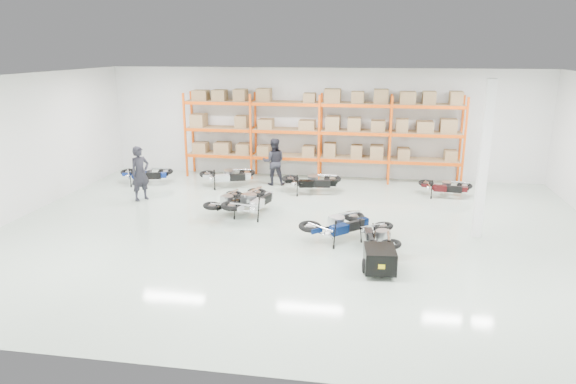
% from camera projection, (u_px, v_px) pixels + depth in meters
% --- Properties ---
extents(room, '(18.00, 18.00, 18.00)m').
position_uv_depth(room, '(297.00, 158.00, 14.67)').
color(room, '#A7BAA7').
rests_on(room, ground).
extents(pallet_rack, '(11.28, 0.98, 3.62)m').
position_uv_depth(pallet_rack, '(320.00, 125.00, 20.79)').
color(pallet_rack, '#E74E0C').
rests_on(pallet_rack, ground).
extents(structural_column, '(0.25, 0.25, 4.50)m').
position_uv_depth(structural_column, '(484.00, 160.00, 14.33)').
color(structural_column, white).
rests_on(structural_column, ground).
extents(moto_blue_centre, '(2.06, 2.01, 1.25)m').
position_uv_depth(moto_blue_centre, '(338.00, 220.00, 14.50)').
color(moto_blue_centre, '#071846').
rests_on(moto_blue_centre, ground).
extents(moto_silver_left, '(1.51, 2.22, 1.31)m').
position_uv_depth(moto_silver_left, '(251.00, 197.00, 16.65)').
color(moto_silver_left, '#ACAFB3').
rests_on(moto_silver_left, ground).
extents(moto_black_far_left, '(1.25, 1.88, 1.12)m').
position_uv_depth(moto_black_far_left, '(229.00, 198.00, 16.84)').
color(moto_black_far_left, black).
rests_on(moto_black_far_left, ground).
extents(moto_touring_right, '(1.01, 1.74, 1.07)m').
position_uv_depth(moto_touring_right, '(379.00, 232.00, 13.84)').
color(moto_touring_right, black).
rests_on(moto_touring_right, ground).
extents(trailer, '(0.82, 1.57, 0.65)m').
position_uv_depth(trailer, '(380.00, 259.00, 12.36)').
color(trailer, black).
rests_on(trailer, ground).
extents(moto_back_a, '(1.93, 1.25, 1.16)m').
position_uv_depth(moto_back_a, '(146.00, 171.00, 20.45)').
color(moto_back_a, navy).
rests_on(moto_back_a, ground).
extents(moto_back_b, '(2.07, 1.46, 1.22)m').
position_uv_depth(moto_back_b, '(228.00, 172.00, 20.10)').
color(moto_back_b, '#B4B9BE').
rests_on(moto_back_b, ground).
extents(moto_back_c, '(2.03, 1.20, 1.24)m').
position_uv_depth(moto_back_c, '(312.00, 178.00, 19.21)').
color(moto_back_c, black).
rests_on(moto_back_c, ground).
extents(moto_back_d, '(1.74, 1.03, 1.06)m').
position_uv_depth(moto_back_d, '(445.00, 183.00, 18.73)').
color(moto_back_d, '#3A0B0E').
rests_on(moto_back_d, ground).
extents(person_left, '(0.79, 0.85, 1.95)m').
position_uv_depth(person_left, '(140.00, 173.00, 18.22)').
color(person_left, black).
rests_on(person_left, ground).
extents(person_back, '(1.02, 0.85, 1.87)m').
position_uv_depth(person_back, '(274.00, 162.00, 20.28)').
color(person_back, black).
rests_on(person_back, ground).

